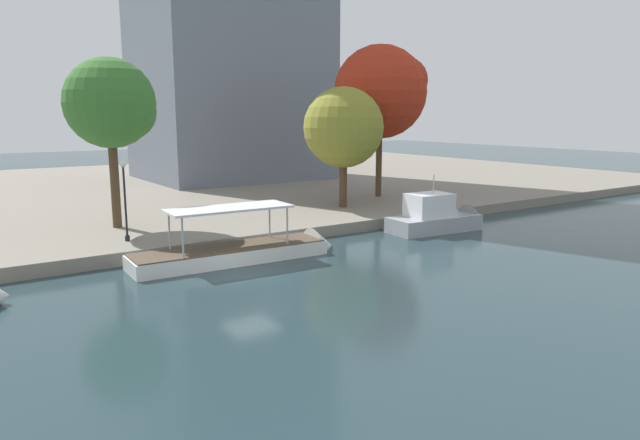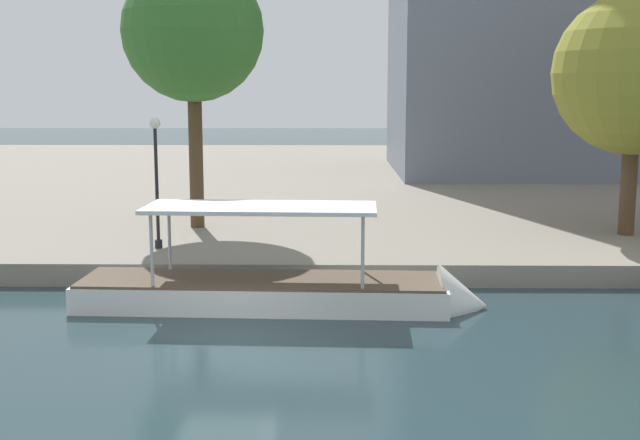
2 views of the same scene
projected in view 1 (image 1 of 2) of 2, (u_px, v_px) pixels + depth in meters
ground_plane at (250, 278)px, 28.20m from camera, size 220.00×220.00×0.00m
dock_promenade at (89, 194)px, 55.24m from camera, size 120.00×55.00×0.75m
tour_boat_1 at (247, 255)px, 31.90m from camera, size 12.08×3.09×4.09m
motor_yacht_2 at (440, 220)px, 39.77m from camera, size 7.69×3.18×4.78m
lamp_post at (125, 193)px, 32.60m from camera, size 0.39×0.39×4.61m
tree_0 at (383, 91)px, 49.53m from camera, size 7.99×7.99×13.04m
tree_1 at (115, 105)px, 35.77m from camera, size 5.60×5.60×10.64m
tree_2 at (342, 128)px, 44.17m from camera, size 6.16×6.16×9.24m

